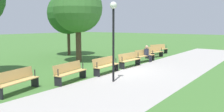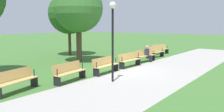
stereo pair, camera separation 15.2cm
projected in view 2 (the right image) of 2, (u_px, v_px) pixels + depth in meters
name	position (u px, v px, depth m)	size (l,w,h in m)	color
ground_plane	(120.00, 70.00, 13.22)	(120.00, 120.00, 0.00)	#3D6B2D
path_paving	(153.00, 75.00, 11.92)	(31.57, 4.28, 0.01)	#A39E99
bench_0	(160.00, 49.00, 20.66)	(1.97, 1.04, 0.89)	tan
bench_1	(155.00, 52.00, 18.41)	(1.98, 0.88, 0.89)	tan
bench_2	(145.00, 55.00, 16.24)	(1.97, 0.72, 0.89)	tan
bench_3	(129.00, 60.00, 14.19)	(1.94, 0.56, 0.89)	tan
bench_4	(105.00, 65.00, 12.25)	(1.94, 0.56, 0.89)	tan
bench_5	(69.00, 72.00, 10.45)	(1.97, 0.72, 0.89)	tan
bench_6	(16.00, 80.00, 8.81)	(1.98, 0.88, 0.89)	tan
person_seated	(148.00, 53.00, 16.23)	(0.37, 0.55, 1.20)	#2D3347
tree_1	(78.00, 8.00, 15.79)	(3.52, 3.52, 5.65)	#4C3828
tree_2	(69.00, 14.00, 19.56)	(3.63, 3.63, 5.51)	#4C3828
lamp_post	(113.00, 26.00, 10.15)	(0.32, 0.32, 3.70)	black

